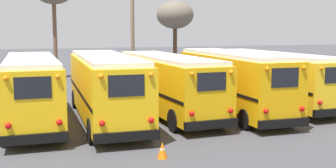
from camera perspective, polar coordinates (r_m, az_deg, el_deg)
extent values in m
plane|color=#424247|center=(21.96, -0.13, -4.12)|extent=(160.00, 160.00, 0.00)
cube|color=yellow|center=(20.36, -17.96, -0.73)|extent=(2.39, 9.52, 2.60)
cube|color=white|center=(20.21, -18.12, 3.20)|extent=(2.20, 9.14, 0.20)
cube|color=black|center=(15.86, -17.58, -7.08)|extent=(2.36, 0.22, 0.36)
cube|color=black|center=(15.54, -17.85, -0.49)|extent=(1.27, 0.04, 0.78)
sphere|color=red|center=(15.74, -20.82, -5.33)|extent=(0.22, 0.22, 0.22)
sphere|color=orange|center=(15.48, -21.11, 0.70)|extent=(0.18, 0.18, 0.18)
sphere|color=red|center=(15.76, -14.50, -5.06)|extent=(0.22, 0.22, 0.22)
sphere|color=orange|center=(15.49, -14.70, 0.96)|extent=(0.18, 0.18, 0.18)
cube|color=black|center=(20.41, -21.22, -1.40)|extent=(0.10, 9.31, 0.14)
cube|color=black|center=(20.42, -14.66, -1.13)|extent=(0.10, 9.31, 0.14)
cylinder|color=black|center=(23.96, -20.53, -2.45)|extent=(0.29, 0.97, 0.97)
cylinder|color=black|center=(23.97, -15.38, -2.24)|extent=(0.29, 0.97, 0.97)
cylinder|color=black|center=(17.19, -21.27, -6.24)|extent=(0.29, 0.97, 0.97)
cylinder|color=black|center=(17.21, -14.06, -5.94)|extent=(0.29, 0.97, 0.97)
cube|color=yellow|center=(20.34, -8.54, -0.38)|extent=(2.77, 10.50, 2.63)
cube|color=white|center=(20.20, -8.62, 3.60)|extent=(2.56, 10.07, 0.20)
cube|color=black|center=(15.47, -5.55, -7.08)|extent=(2.46, 0.29, 0.36)
cube|color=black|center=(15.14, -5.66, -0.24)|extent=(1.32, 0.08, 0.79)
sphere|color=red|center=(15.19, -8.92, -5.31)|extent=(0.22, 0.22, 0.22)
sphere|color=orange|center=(14.91, -9.05, 1.02)|extent=(0.18, 0.18, 0.18)
sphere|color=red|center=(15.54, -2.29, -4.94)|extent=(0.22, 0.22, 0.22)
sphere|color=orange|center=(15.27, -2.33, 1.26)|extent=(0.18, 0.18, 0.18)
cube|color=black|center=(20.23, -11.94, -1.06)|extent=(0.38, 10.20, 0.14)
cube|color=black|center=(20.58, -5.18, -0.79)|extent=(0.38, 10.20, 0.14)
cylinder|color=black|center=(24.24, -12.49, -2.00)|extent=(0.31, 1.01, 1.00)
cylinder|color=black|center=(24.51, -7.25, -1.78)|extent=(0.31, 1.01, 1.00)
cylinder|color=black|center=(16.60, -10.31, -6.27)|extent=(0.31, 1.01, 1.00)
cylinder|color=black|center=(16.99, -2.72, -5.84)|extent=(0.31, 1.01, 1.00)
cube|color=#EAAA0F|center=(21.75, -0.17, 0.05)|extent=(2.77, 10.13, 2.51)
cube|color=white|center=(21.62, -0.18, 3.61)|extent=(2.56, 9.72, 0.20)
cube|color=black|center=(17.38, 5.90, -5.46)|extent=(2.41, 0.30, 0.36)
cube|color=black|center=(17.10, 5.94, 0.32)|extent=(1.30, 0.08, 0.75)
sphere|color=red|center=(16.89, 3.27, -4.05)|extent=(0.22, 0.22, 0.22)
sphere|color=orange|center=(16.64, 3.31, 1.35)|extent=(0.18, 0.18, 0.18)
sphere|color=red|center=(17.69, 8.49, -3.59)|extent=(0.22, 0.22, 0.22)
sphere|color=orange|center=(17.45, 8.59, 1.56)|extent=(0.18, 0.18, 0.18)
cube|color=black|center=(21.38, -3.15, -0.60)|extent=(0.43, 9.84, 0.14)
cube|color=black|center=(22.23, 2.69, -0.29)|extent=(0.43, 9.84, 0.14)
cylinder|color=black|center=(25.06, -5.60, -1.55)|extent=(0.32, 1.02, 1.01)
cylinder|color=black|center=(25.73, -0.89, -1.28)|extent=(0.32, 1.02, 1.01)
cylinder|color=black|center=(18.13, 0.85, -4.98)|extent=(0.32, 1.02, 1.01)
cylinder|color=black|center=(19.05, 6.99, -4.42)|extent=(0.32, 1.02, 1.01)
cube|color=#E5A00C|center=(22.23, 8.72, 0.30)|extent=(2.53, 9.64, 2.70)
cube|color=white|center=(22.10, 8.79, 4.04)|extent=(2.34, 9.26, 0.20)
cube|color=black|center=(18.29, 15.42, -5.14)|extent=(2.37, 0.25, 0.36)
cube|color=black|center=(18.00, 15.58, 0.83)|extent=(1.27, 0.06, 0.81)
sphere|color=red|center=(17.71, 13.14, -3.61)|extent=(0.22, 0.22, 0.22)
sphere|color=orange|center=(17.47, 13.31, 1.99)|extent=(0.18, 0.18, 0.18)
sphere|color=red|center=(18.65, 17.73, -3.22)|extent=(0.22, 0.22, 0.22)
sphere|color=orange|center=(18.42, 17.95, 2.10)|extent=(0.18, 0.18, 0.18)
cube|color=black|center=(21.77, 5.95, -0.34)|extent=(0.24, 9.40, 0.14)
cube|color=black|center=(22.80, 11.34, -0.09)|extent=(0.24, 9.40, 0.14)
cylinder|color=black|center=(25.15, 2.91, -1.59)|extent=(0.30, 0.93, 0.92)
cylinder|color=black|center=(25.98, 7.37, -1.35)|extent=(0.30, 0.93, 0.92)
cylinder|color=black|center=(18.88, 10.43, -4.73)|extent=(0.30, 0.93, 0.92)
cylinder|color=black|center=(19.97, 15.91, -4.23)|extent=(0.30, 0.93, 0.92)
cube|color=yellow|center=(25.29, 13.71, 0.87)|extent=(2.47, 10.71, 2.49)
cube|color=white|center=(25.17, 13.81, 3.91)|extent=(2.28, 10.28, 0.20)
cube|color=black|center=(21.22, 21.66, -3.58)|extent=(2.38, 0.23, 0.36)
cube|color=black|center=(20.99, 21.84, 1.13)|extent=(1.28, 0.05, 0.75)
sphere|color=red|center=(20.56, 19.91, -2.41)|extent=(0.22, 0.22, 0.22)
sphere|color=orange|center=(20.36, 20.11, 1.99)|extent=(0.18, 0.18, 0.18)
cube|color=black|center=(24.68, 11.42, 0.34)|extent=(0.17, 10.47, 0.14)
cube|color=black|center=(25.97, 15.86, 0.55)|extent=(0.17, 10.47, 0.14)
cylinder|color=black|center=(28.34, 7.31, -0.51)|extent=(0.29, 1.03, 1.03)
cylinder|color=black|center=(29.39, 11.08, -0.31)|extent=(0.29, 1.03, 1.03)
cylinder|color=black|center=(21.56, 17.13, -3.28)|extent=(0.29, 1.03, 1.03)
cylinder|color=black|center=(22.92, 21.48, -2.85)|extent=(0.29, 1.03, 1.03)
cylinder|color=#75604C|center=(30.73, -4.82, 6.61)|extent=(0.27, 0.27, 7.95)
cylinder|color=brown|center=(38.83, -15.04, 5.80)|extent=(0.35, 0.35, 6.93)
cylinder|color=#473323|center=(40.94, 0.95, 4.63)|extent=(0.39, 0.39, 4.80)
ellipsoid|color=#6B6051|center=(40.91, 0.96, 9.36)|extent=(3.56, 3.56, 2.67)
cylinder|color=#939399|center=(28.49, -21.50, -0.55)|extent=(0.06, 0.06, 1.40)
cylinder|color=#939399|center=(28.48, -16.74, -0.35)|extent=(0.06, 0.06, 1.40)
cylinder|color=#939399|center=(28.67, -12.01, -0.15)|extent=(0.06, 0.06, 1.40)
cylinder|color=#939399|center=(29.04, -7.38, 0.05)|extent=(0.06, 0.06, 1.40)
cylinder|color=#939399|center=(29.61, -2.89, 0.24)|extent=(0.06, 0.06, 1.40)
cylinder|color=#939399|center=(30.34, 1.41, 0.42)|extent=(0.06, 0.06, 1.40)
cylinder|color=#939399|center=(31.24, 5.49, 0.59)|extent=(0.06, 0.06, 1.40)
cylinder|color=#939399|center=(32.29, 9.31, 0.75)|extent=(0.06, 0.06, 1.40)
cylinder|color=#939399|center=(33.47, 12.88, 0.90)|extent=(0.06, 0.06, 1.40)
cylinder|color=#939399|center=(29.22, -5.13, 1.51)|extent=(21.31, 0.04, 0.04)
cone|color=orange|center=(14.59, -0.77, -8.94)|extent=(0.36, 0.36, 0.57)
cylinder|color=white|center=(14.58, -0.77, -8.84)|extent=(0.17, 0.17, 0.06)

